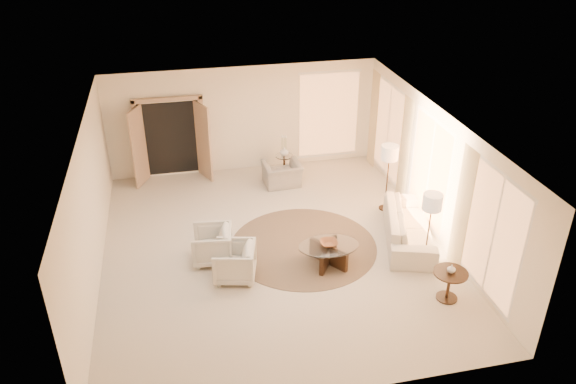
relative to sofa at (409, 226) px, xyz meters
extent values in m
cube|color=beige|center=(-2.90, 0.29, -0.36)|extent=(7.00, 8.00, 0.02)
cube|color=white|center=(-2.90, 0.29, 2.45)|extent=(7.00, 8.00, 0.02)
cube|color=#F6E7CD|center=(-2.90, 4.29, 1.05)|extent=(7.00, 0.04, 2.80)
cube|color=#F6E7CD|center=(-2.90, -3.71, 1.05)|extent=(7.00, 0.04, 2.80)
cube|color=#F6E7CD|center=(-6.40, 0.29, 1.05)|extent=(0.04, 8.00, 2.80)
cube|color=#F6E7CD|center=(0.60, 0.29, 1.05)|extent=(0.04, 8.00, 2.80)
cube|color=tan|center=(-4.80, 4.18, 0.73)|extent=(1.80, 0.12, 2.16)
cube|color=tan|center=(-5.60, 3.91, 0.68)|extent=(0.35, 0.66, 2.00)
cube|color=tan|center=(-4.00, 3.91, 0.68)|extent=(0.35, 0.66, 2.00)
cylinder|color=#3C2C20|center=(-2.27, 0.24, -0.34)|extent=(4.05, 4.05, 0.01)
imported|color=beige|center=(0.00, 0.00, 0.00)|extent=(1.61, 2.56, 0.70)
imported|color=beige|center=(-4.19, 0.16, 0.05)|extent=(0.82, 0.86, 0.80)
imported|color=beige|center=(-3.82, -0.52, 0.05)|extent=(0.88, 0.91, 0.79)
imported|color=#9A968D|center=(-2.13, 3.09, 0.06)|extent=(0.96, 0.65, 0.81)
cube|color=black|center=(-1.92, -0.47, -0.14)|extent=(0.61, 0.79, 0.41)
cube|color=black|center=(-1.92, -0.47, -0.14)|extent=(0.58, 0.81, 0.41)
cylinder|color=white|center=(-1.92, -0.47, 0.09)|extent=(1.26, 1.26, 0.02)
cylinder|color=black|center=(-0.07, -2.00, -0.33)|extent=(0.39, 0.39, 0.03)
cylinder|color=black|center=(-0.07, -2.00, -0.06)|extent=(0.06, 0.06, 0.56)
cylinder|color=black|center=(-0.07, -2.00, 0.23)|extent=(0.63, 0.63, 0.03)
cylinder|color=black|center=(-1.95, 3.69, -0.34)|extent=(0.35, 0.35, 0.03)
cylinder|color=black|center=(-1.95, 3.69, -0.09)|extent=(0.05, 0.05, 0.50)
cylinder|color=white|center=(-1.95, 3.69, 0.17)|extent=(0.46, 0.46, 0.03)
cylinder|color=black|center=(0.00, 1.38, -0.33)|extent=(0.28, 0.28, 0.03)
cylinder|color=black|center=(0.00, 1.38, 0.34)|extent=(0.03, 0.03, 1.38)
cylinder|color=beige|center=(0.00, 1.38, 1.11)|extent=(0.39, 0.39, 0.34)
cylinder|color=black|center=(0.00, -0.85, -0.33)|extent=(0.27, 0.27, 0.03)
cylinder|color=black|center=(0.00, -0.85, 0.32)|extent=(0.03, 0.03, 1.33)
cylinder|color=beige|center=(0.00, -0.85, 1.06)|extent=(0.38, 0.38, 0.32)
imported|color=brown|center=(-1.92, -0.47, 0.14)|extent=(0.36, 0.36, 0.09)
imported|color=silver|center=(-0.07, -2.00, 0.32)|extent=(0.16, 0.16, 0.16)
imported|color=silver|center=(-1.95, 3.69, 0.31)|extent=(0.25, 0.25, 0.24)
camera|label=1|loc=(-4.71, -9.39, 6.35)|focal=35.00mm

